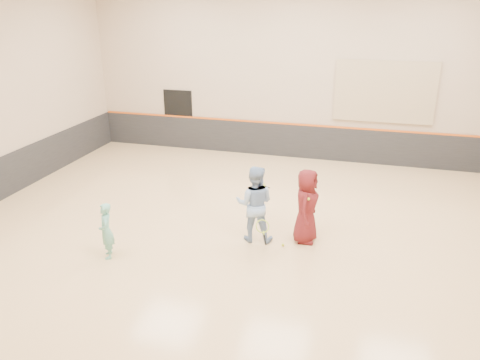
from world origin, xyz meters
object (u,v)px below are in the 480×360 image
(girl, at_px, (106,231))
(young_man, at_px, (306,206))
(instructor, at_px, (255,204))
(spare_racket, at_px, (261,184))

(girl, distance_m, young_man, 4.51)
(young_man, bearing_deg, instructor, 105.96)
(girl, bearing_deg, spare_racket, 126.29)
(instructor, height_order, young_man, instructor)
(instructor, bearing_deg, girl, 23.02)
(young_man, xyz_separation_m, spare_racket, (-1.79, 3.16, -0.87))
(instructor, xyz_separation_m, young_man, (1.16, 0.27, -0.03))
(girl, bearing_deg, young_man, 85.58)
(instructor, distance_m, spare_racket, 3.60)
(girl, relative_size, instructor, 0.69)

